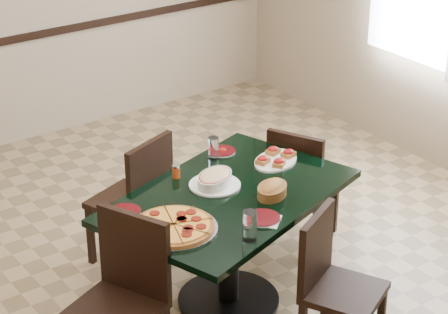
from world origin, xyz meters
TOP-DOWN VIEW (x-y plane):
  - floor at (0.00, 0.00)m, footprint 5.50×5.50m
  - room_shell at (1.02, 1.73)m, footprint 5.50×5.50m
  - main_table at (0.03, -0.21)m, footprint 1.66×1.33m
  - chair_far at (-0.18, 0.49)m, footprint 0.54×0.54m
  - chair_near at (0.23, -0.90)m, footprint 0.53×0.53m
  - chair_right at (0.84, 0.10)m, footprint 0.52×0.52m
  - chair_left at (-0.79, -0.41)m, footprint 0.57×0.57m
  - pepperoni_pizza at (-0.44, -0.36)m, footprint 0.48×0.48m
  - lasagna_casserole at (0.02, -0.08)m, footprint 0.33×0.30m
  - bread_basket at (0.22, -0.36)m, footprint 0.28×0.25m
  - bruschetta_platter at (0.52, -0.03)m, footprint 0.42×0.36m
  - side_plate_near at (0.01, -0.55)m, footprint 0.19×0.19m
  - side_plate_far_r at (0.32, 0.27)m, footprint 0.17×0.17m
  - side_plate_far_l at (-0.57, -0.05)m, footprint 0.18×0.18m
  - napkin_setting at (0.02, -0.57)m, footprint 0.21×0.21m
  - water_glass_a at (0.23, 0.23)m, footprint 0.07×0.07m
  - water_glass_b at (-0.17, -0.68)m, footprint 0.08×0.08m
  - pepper_shaker at (-0.10, 0.14)m, footprint 0.05×0.05m

SIDE VIEW (x-z plane):
  - floor at x=0.00m, z-range 0.00..0.00m
  - chair_right at x=0.84m, z-range 0.05..0.89m
  - chair_near at x=0.23m, z-range 0.05..0.90m
  - chair_far at x=-0.18m, z-range 0.05..0.95m
  - chair_left at x=-0.79m, z-range 0.06..0.99m
  - main_table at x=0.03m, z-range 0.19..0.94m
  - napkin_setting at x=0.02m, z-range 0.75..0.76m
  - side_plate_far_l at x=-0.57m, z-range 0.75..0.77m
  - side_plate_near at x=0.01m, z-range 0.75..0.77m
  - side_plate_far_r at x=0.32m, z-range 0.74..0.77m
  - pepperoni_pizza at x=-0.44m, z-range 0.75..0.79m
  - bruschetta_platter at x=0.52m, z-range 0.75..0.80m
  - bread_basket at x=0.22m, z-range 0.74..0.84m
  - pepper_shaker at x=-0.10m, z-range 0.75..0.83m
  - lasagna_casserole at x=0.02m, z-range 0.75..0.84m
  - water_glass_a at x=0.23m, z-range 0.75..0.89m
  - water_glass_b at x=-0.17m, z-range 0.75..0.91m
  - room_shell at x=1.02m, z-range -1.58..3.92m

